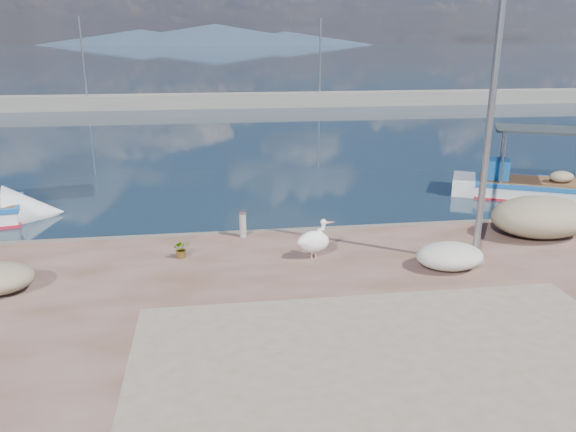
# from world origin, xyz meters

# --- Properties ---
(ground) EXTENTS (1400.00, 1400.00, 0.00)m
(ground) POSITION_xyz_m (0.00, 0.00, 0.00)
(ground) COLOR #162635
(ground) RESTS_ON ground
(quay_patch) EXTENTS (9.00, 7.00, 0.01)m
(quay_patch) POSITION_xyz_m (1.00, -3.00, 0.50)
(quay_patch) COLOR gray
(quay_patch) RESTS_ON quay
(breakwater) EXTENTS (120.00, 2.20, 7.50)m
(breakwater) POSITION_xyz_m (-0.00, 40.00, 0.60)
(breakwater) COLOR gray
(breakwater) RESTS_ON ground
(mountains) EXTENTS (370.00, 280.00, 22.00)m
(mountains) POSITION_xyz_m (4.39, 650.00, 9.51)
(mountains) COLOR #28384C
(mountains) RESTS_ON ground
(boat_right) EXTENTS (6.60, 4.61, 3.04)m
(boat_right) POSITION_xyz_m (10.24, 8.97, 0.24)
(boat_right) COLOR white
(boat_right) RESTS_ON ground
(pelican) EXTENTS (1.03, 0.70, 0.99)m
(pelican) POSITION_xyz_m (0.51, 2.75, 0.96)
(pelican) COLOR tan
(pelican) RESTS_ON quay
(lamp_post) EXTENTS (0.44, 0.96, 7.00)m
(lamp_post) POSITION_xyz_m (4.36, 1.94, 3.80)
(lamp_post) COLOR gray
(lamp_post) RESTS_ON quay
(bollard_near) EXTENTS (0.25, 0.25, 0.75)m
(bollard_near) POSITION_xyz_m (-1.14, 4.60, 0.91)
(bollard_near) COLOR gray
(bollard_near) RESTS_ON quay
(potted_plant) EXTENTS (0.49, 0.44, 0.47)m
(potted_plant) POSITION_xyz_m (-2.76, 3.27, 0.74)
(potted_plant) COLOR #33722D
(potted_plant) RESTS_ON quay
(net_pile_d) EXTENTS (1.63, 1.22, 0.61)m
(net_pile_d) POSITION_xyz_m (3.58, 1.67, 0.81)
(net_pile_d) COLOR beige
(net_pile_d) RESTS_ON quay
(net_pile_c) EXTENTS (2.81, 2.01, 1.10)m
(net_pile_c) POSITION_xyz_m (7.02, 3.52, 1.05)
(net_pile_c) COLOR tan
(net_pile_c) RESTS_ON quay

